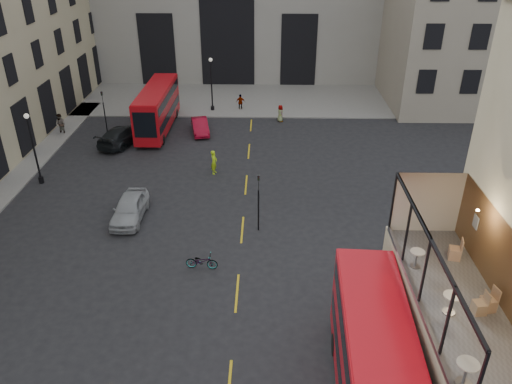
{
  "coord_description": "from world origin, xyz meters",
  "views": [
    {
      "loc": [
        -0.59,
        -14.07,
        16.88
      ],
      "look_at": [
        -1.14,
        11.41,
        3.0
      ],
      "focal_mm": 35.0,
      "sensor_mm": 36.0,
      "label": 1
    }
  ],
  "objects_px": {
    "bus_near": "(378,379)",
    "traffic_light_far": "(104,107)",
    "car_a": "(130,208)",
    "bus_far": "(157,107)",
    "traffic_light_near": "(258,196)",
    "car_c": "(123,135)",
    "car_b": "(200,126)",
    "pedestrian_d": "(280,113)",
    "street_lamp_b": "(212,88)",
    "cafe_chair_b": "(489,303)",
    "pedestrian_a": "(61,125)",
    "street_lamp_a": "(35,153)",
    "cafe_chair_c": "(480,307)",
    "pedestrian_b": "(170,116)",
    "cyclist": "(214,162)",
    "cafe_table_near": "(467,370)",
    "cafe_table_far": "(417,256)",
    "pedestrian_c": "(241,102)",
    "cafe_chair_d": "(455,253)",
    "bicycle": "(202,261)",
    "cafe_table_mid": "(451,301)"
  },
  "relations": [
    {
      "from": "bus_far",
      "to": "car_a",
      "type": "xyz_separation_m",
      "value": [
        1.14,
        -15.55,
        -1.44
      ]
    },
    {
      "from": "street_lamp_b",
      "to": "pedestrian_a",
      "type": "distance_m",
      "value": 14.56
    },
    {
      "from": "traffic_light_near",
      "to": "pedestrian_c",
      "type": "bearing_deg",
      "value": 95.59
    },
    {
      "from": "cafe_chair_d",
      "to": "traffic_light_near",
      "type": "bearing_deg",
      "value": 132.18
    },
    {
      "from": "cafe_chair_b",
      "to": "cafe_chair_c",
      "type": "distance_m",
      "value": 0.41
    },
    {
      "from": "street_lamp_a",
      "to": "pedestrian_a",
      "type": "bearing_deg",
      "value": 101.27
    },
    {
      "from": "traffic_light_near",
      "to": "bus_far",
      "type": "xyz_separation_m",
      "value": [
        -9.39,
        16.74,
        -0.22
      ]
    },
    {
      "from": "cafe_chair_c",
      "to": "bus_near",
      "type": "bearing_deg",
      "value": -161.91
    },
    {
      "from": "car_c",
      "to": "car_a",
      "type": "bearing_deg",
      "value": 126.28
    },
    {
      "from": "traffic_light_near",
      "to": "cafe_chair_b",
      "type": "height_order",
      "value": "cafe_chair_b"
    },
    {
      "from": "street_lamp_b",
      "to": "pedestrian_b",
      "type": "distance_m",
      "value": 5.54
    },
    {
      "from": "cafe_table_mid",
      "to": "cafe_table_far",
      "type": "xyz_separation_m",
      "value": [
        -0.49,
        2.69,
        -0.03
      ]
    },
    {
      "from": "bus_far",
      "to": "car_b",
      "type": "xyz_separation_m",
      "value": [
        3.86,
        -0.7,
        -1.57
      ]
    },
    {
      "from": "car_a",
      "to": "street_lamp_a",
      "type": "bearing_deg",
      "value": 148.64
    },
    {
      "from": "bus_far",
      "to": "cafe_table_far",
      "type": "relative_size",
      "value": 13.52
    },
    {
      "from": "car_b",
      "to": "pedestrian_d",
      "type": "bearing_deg",
      "value": 10.6
    },
    {
      "from": "street_lamp_b",
      "to": "street_lamp_a",
      "type": "bearing_deg",
      "value": -124.51
    },
    {
      "from": "bus_near",
      "to": "traffic_light_far",
      "type": "bearing_deg",
      "value": 122.08
    },
    {
      "from": "traffic_light_near",
      "to": "bicycle",
      "type": "distance_m",
      "value": 5.36
    },
    {
      "from": "street_lamp_b",
      "to": "car_b",
      "type": "bearing_deg",
      "value": -95.11
    },
    {
      "from": "pedestrian_c",
      "to": "bus_far",
      "type": "bearing_deg",
      "value": 33.26
    },
    {
      "from": "cyclist",
      "to": "pedestrian_a",
      "type": "relative_size",
      "value": 0.96
    },
    {
      "from": "pedestrian_c",
      "to": "bicycle",
      "type": "bearing_deg",
      "value": 83.72
    },
    {
      "from": "car_a",
      "to": "traffic_light_far",
      "type": "bearing_deg",
      "value": 111.67
    },
    {
      "from": "bus_near",
      "to": "car_a",
      "type": "height_order",
      "value": "bus_near"
    },
    {
      "from": "traffic_light_far",
      "to": "cyclist",
      "type": "relative_size",
      "value": 2.04
    },
    {
      "from": "cyclist",
      "to": "pedestrian_c",
      "type": "distance_m",
      "value": 14.52
    },
    {
      "from": "cyclist",
      "to": "pedestrian_b",
      "type": "distance_m",
      "value": 11.49
    },
    {
      "from": "cafe_table_mid",
      "to": "cafe_chair_d",
      "type": "height_order",
      "value": "cafe_chair_d"
    },
    {
      "from": "street_lamp_b",
      "to": "pedestrian_a",
      "type": "xyz_separation_m",
      "value": [
        -12.86,
        -6.69,
        -1.42
      ]
    },
    {
      "from": "pedestrian_a",
      "to": "cafe_chair_d",
      "type": "distance_m",
      "value": 35.95
    },
    {
      "from": "traffic_light_near",
      "to": "traffic_light_far",
      "type": "height_order",
      "value": "same"
    },
    {
      "from": "traffic_light_far",
      "to": "cafe_chair_c",
      "type": "distance_m",
      "value": 36.0
    },
    {
      "from": "cafe_table_far",
      "to": "cafe_chair_b",
      "type": "xyz_separation_m",
      "value": [
        1.92,
        -2.52,
        -0.2
      ]
    },
    {
      "from": "pedestrian_d",
      "to": "street_lamp_a",
      "type": "bearing_deg",
      "value": 97.06
    },
    {
      "from": "cafe_table_near",
      "to": "cafe_table_far",
      "type": "relative_size",
      "value": 1.15
    },
    {
      "from": "street_lamp_b",
      "to": "cafe_chair_c",
      "type": "bearing_deg",
      "value": -69.2
    },
    {
      "from": "pedestrian_c",
      "to": "car_a",
      "type": "bearing_deg",
      "value": 69.57
    },
    {
      "from": "car_a",
      "to": "car_b",
      "type": "bearing_deg",
      "value": 80.07
    },
    {
      "from": "bus_far",
      "to": "cyclist",
      "type": "bearing_deg",
      "value": -56.39
    },
    {
      "from": "traffic_light_far",
      "to": "pedestrian_d",
      "type": "height_order",
      "value": "traffic_light_far"
    },
    {
      "from": "bus_far",
      "to": "cafe_chair_b",
      "type": "xyz_separation_m",
      "value": [
        17.81,
        -28.93,
        2.68
      ]
    },
    {
      "from": "traffic_light_near",
      "to": "car_c",
      "type": "bearing_deg",
      "value": 131.48
    },
    {
      "from": "cafe_chair_d",
      "to": "cyclist",
      "type": "bearing_deg",
      "value": 124.68
    },
    {
      "from": "street_lamp_b",
      "to": "cafe_chair_c",
      "type": "relative_size",
      "value": 6.05
    },
    {
      "from": "car_b",
      "to": "cafe_table_mid",
      "type": "height_order",
      "value": "cafe_table_mid"
    },
    {
      "from": "car_c",
      "to": "pedestrian_d",
      "type": "distance_m",
      "value": 14.77
    },
    {
      "from": "street_lamp_b",
      "to": "cafe_chair_b",
      "type": "xyz_separation_m",
      "value": [
        13.42,
        -34.19,
        2.49
      ]
    },
    {
      "from": "traffic_light_near",
      "to": "pedestrian_a",
      "type": "relative_size",
      "value": 1.96
    },
    {
      "from": "cafe_table_near",
      "to": "cafe_chair_c",
      "type": "xyz_separation_m",
      "value": [
        1.61,
        3.12,
        -0.29
      ]
    }
  ]
}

